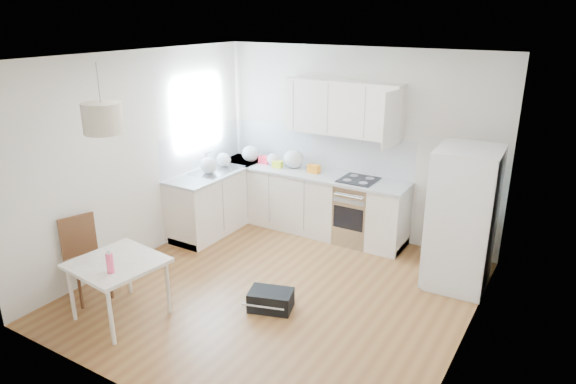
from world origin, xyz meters
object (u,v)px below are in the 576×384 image
at_px(refrigerator, 464,218).
at_px(dining_chair, 87,260).
at_px(gym_bag, 271,300).
at_px(dining_table, 117,267).

relative_size(refrigerator, dining_chair, 1.76).
relative_size(dining_chair, gym_bag, 2.01).
bearing_deg(dining_table, gym_bag, 43.28).
bearing_deg(gym_bag, dining_chair, -173.42).
relative_size(refrigerator, dining_table, 1.80).
bearing_deg(dining_chair, refrigerator, 54.42).
xyz_separation_m(dining_table, gym_bag, (1.30, 0.96, -0.49)).
bearing_deg(refrigerator, gym_bag, -136.62).
height_order(refrigerator, gym_bag, refrigerator).
bearing_deg(gym_bag, refrigerator, 28.51).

